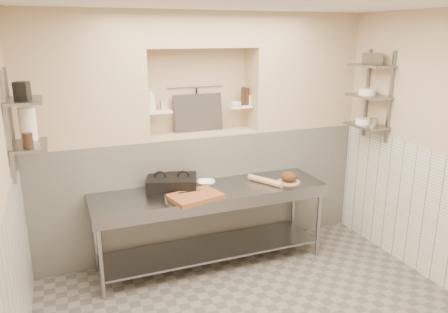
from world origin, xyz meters
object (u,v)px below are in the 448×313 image
prep_table (211,211)px  bottle_soap (151,100)px  bowl_alcove (236,104)px  mixing_bowl (206,183)px  rolling_pin (265,181)px  cutting_board (195,196)px  bread_loaf (289,176)px  panini_press (172,183)px  jug_left (28,124)px

prep_table → bottle_soap: 1.42m
bottle_soap → bowl_alcove: size_ratio=1.89×
mixing_bowl → rolling_pin: 0.67m
mixing_bowl → rolling_pin: bearing=-17.4°
cutting_board → bread_loaf: 1.17m
bread_loaf → bowl_alcove: bowl_alcove is taller
panini_press → rolling_pin: panini_press is taller
prep_table → rolling_pin: bearing=-2.9°
bread_loaf → bowl_alcove: bearing=120.4°
bread_loaf → jug_left: size_ratio=0.65×
mixing_bowl → bowl_alcove: bowl_alcove is taller
bread_loaf → bottle_soap: 1.79m
rolling_pin → bread_loaf: 0.28m
bowl_alcove → jug_left: bearing=-167.0°
bottle_soap → prep_table: bearing=-48.4°
panini_press → bread_loaf: panini_press is taller
cutting_board → bread_loaf: (1.17, 0.09, 0.05)m
bowl_alcove → bread_loaf: bearing=-59.6°
bottle_soap → jug_left: 1.36m
panini_press → rolling_pin: size_ratio=1.41×
mixing_bowl → rolling_pin: rolling_pin is taller
prep_table → bread_loaf: size_ratio=13.41×
prep_table → bottle_soap: bearing=131.6°
cutting_board → prep_table: bearing=37.7°
rolling_pin → bowl_alcove: bearing=101.2°
cutting_board → mixing_bowl: size_ratio=2.60×
panini_press → bread_loaf: size_ratio=3.25×
mixing_bowl → bread_loaf: size_ratio=1.03×
cutting_board → rolling_pin: size_ratio=1.16×
bottle_soap → jug_left: (-1.25, -0.53, -0.08)m
panini_press → rolling_pin: (1.04, -0.20, -0.04)m
rolling_pin → bowl_alcove: (-0.12, 0.60, 0.80)m
mixing_bowl → bread_loaf: bearing=-16.4°
mixing_bowl → jug_left: (-1.76, -0.13, 0.84)m
prep_table → jug_left: (-1.76, 0.04, 1.12)m
bread_loaf → jug_left: (-2.67, 0.14, 0.79)m
bread_loaf → mixing_bowl: bearing=163.6°
bowl_alcove → jug_left: jug_left is taller
cutting_board → panini_press: bearing=112.2°
prep_table → bowl_alcove: bowl_alcove is taller
rolling_pin → bread_loaf: size_ratio=2.31×
rolling_pin → bottle_soap: 1.58m
bread_loaf → panini_press: bearing=168.3°
prep_table → cutting_board: size_ratio=5.00×
bowl_alcove → mixing_bowl: bearing=-142.8°
prep_table → mixing_bowl: 0.33m
cutting_board → bottle_soap: bearing=108.6°
bread_loaf → cutting_board: bearing=-175.6°
cutting_board → bottle_soap: bottle_soap is taller
prep_table → bottle_soap: (-0.50, 0.56, 1.20)m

